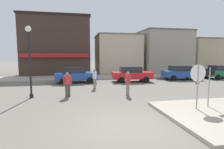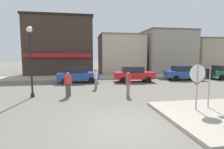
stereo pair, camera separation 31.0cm
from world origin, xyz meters
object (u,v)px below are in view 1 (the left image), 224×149
object	(u,v)px
pedestrian_crossing_near	(128,83)
pedestrian_kerb_side	(95,78)
one_way_sign	(209,83)
parked_car_third	(181,72)
lamp_post	(29,51)
pedestrian_crossing_far	(68,84)
stop_sign	(198,81)
parked_car_nearest	(76,75)
parked_car_second	(132,74)
parked_car_fourth	(220,72)

from	to	relation	value
pedestrian_crossing_near	pedestrian_kerb_side	size ratio (longest dim) A/B	1.00
pedestrian_kerb_side	one_way_sign	bearing A→B (deg)	-52.18
one_way_sign	parked_car_third	bearing A→B (deg)	64.04
lamp_post	pedestrian_crossing_far	bearing A→B (deg)	-5.03
stop_sign	pedestrian_kerb_side	bearing A→B (deg)	121.94
parked_car_nearest	pedestrian_crossing_far	distance (m)	5.93
lamp_post	parked_car_nearest	bearing A→B (deg)	64.36
parked_car_third	parked_car_second	bearing A→B (deg)	-175.67
lamp_post	parked_car_nearest	size ratio (longest dim) A/B	1.11
parked_car_nearest	pedestrian_kerb_side	distance (m)	3.81
pedestrian_crossing_near	pedestrian_crossing_far	xyz separation A→B (m)	(-3.95, 0.40, 0.00)
pedestrian_crossing_near	parked_car_fourth	bearing A→B (deg)	25.65
lamp_post	one_way_sign	bearing A→B (deg)	-24.71
parked_car_nearest	parked_car_fourth	world-z (taller)	same
lamp_post	pedestrian_crossing_near	size ratio (longest dim) A/B	2.82
one_way_sign	pedestrian_crossing_far	distance (m)	8.16
parked_car_third	pedestrian_crossing_near	world-z (taller)	pedestrian_crossing_near
parked_car_third	pedestrian_kerb_side	bearing A→B (deg)	-160.58
stop_sign	parked_car_second	world-z (taller)	stop_sign
one_way_sign	parked_car_third	distance (m)	11.14
parked_car_third	pedestrian_crossing_near	distance (m)	10.17
one_way_sign	parked_car_fourth	size ratio (longest dim) A/B	0.51
parked_car_nearest	pedestrian_crossing_far	size ratio (longest dim) A/B	2.54
parked_car_second	stop_sign	bearing A→B (deg)	-89.29
parked_car_fourth	parked_car_third	bearing A→B (deg)	179.57
stop_sign	pedestrian_kerb_side	world-z (taller)	stop_sign
parked_car_nearest	parked_car_fourth	distance (m)	16.55
parked_car_third	pedestrian_crossing_near	xyz separation A→B (m)	(-7.97, -6.32, 0.06)
parked_car_nearest	parked_car_fourth	xyz separation A→B (m)	(16.55, -0.03, 0.00)
lamp_post	parked_car_fourth	world-z (taller)	lamp_post
parked_car_nearest	pedestrian_crossing_near	bearing A→B (deg)	-61.16
parked_car_third	parked_car_fourth	distance (m)	5.10
one_way_sign	pedestrian_kerb_side	bearing A→B (deg)	127.82
parked_car_second	pedestrian_crossing_near	size ratio (longest dim) A/B	2.56
parked_car_second	pedestrian_crossing_near	distance (m)	6.25
parked_car_nearest	parked_car_third	size ratio (longest dim) A/B	0.99
stop_sign	pedestrian_kerb_side	size ratio (longest dim) A/B	1.43
one_way_sign	parked_car_nearest	bearing A→B (deg)	123.34
parked_car_second	parked_car_nearest	bearing A→B (deg)	175.55
parked_car_second	pedestrian_kerb_side	bearing A→B (deg)	-143.21
parked_car_second	parked_car_third	bearing A→B (deg)	4.33
parked_car_second	pedestrian_kerb_side	distance (m)	5.10
parked_car_fourth	pedestrian_crossing_near	bearing A→B (deg)	-154.35
parked_car_second	parked_car_fourth	size ratio (longest dim) A/B	1.00
stop_sign	parked_car_second	size ratio (longest dim) A/B	0.56
parked_car_third	parked_car_fourth	world-z (taller)	same
lamp_post	parked_car_nearest	xyz separation A→B (m)	(2.74, 5.71, -2.15)
lamp_post	parked_car_fourth	bearing A→B (deg)	16.40
one_way_sign	parked_car_second	world-z (taller)	one_way_sign
stop_sign	lamp_post	world-z (taller)	lamp_post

